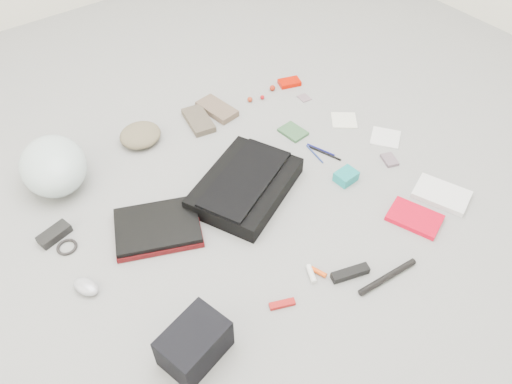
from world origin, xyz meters
TOP-DOWN VIEW (x-y plane):
  - ground_plane at (0.00, 0.00)m, footprint 4.00×4.00m
  - messenger_bag at (-0.01, 0.06)m, footprint 0.54×0.47m
  - bag_flap at (-0.01, 0.06)m, footprint 0.48×0.36m
  - laptop_sleeve at (-0.40, 0.10)m, footprint 0.39×0.35m
  - laptop at (-0.40, 0.10)m, footprint 0.38×0.34m
  - bike_helmet at (-0.60, 0.58)m, footprint 0.31×0.36m
  - beanie at (-0.20, 0.61)m, footprint 0.24×0.23m
  - mitten_left at (0.08, 0.56)m, footprint 0.14×0.22m
  - mitten_right at (0.20, 0.58)m, footprint 0.13×0.22m
  - power_brick at (-0.72, 0.31)m, footprint 0.13×0.09m
  - cable_coil at (-0.71, 0.23)m, footprint 0.10×0.10m
  - mouse at (-0.72, 0.02)m, footprint 0.09×0.12m
  - camera_bag at (-0.55, -0.41)m, footprint 0.24×0.19m
  - multitool at (-0.22, -0.44)m, footprint 0.09×0.06m
  - toiletry_tube_white at (-0.06, -0.41)m, footprint 0.05×0.08m
  - toiletry_tube_orange at (-0.03, -0.42)m, footprint 0.04×0.06m
  - u_lock at (0.05, -0.49)m, footprint 0.14×0.08m
  - bike_pump at (0.15, -0.58)m, footprint 0.25×0.05m
  - book_red at (0.44, -0.46)m, footprint 0.19×0.23m
  - book_white at (0.62, -0.44)m, footprint 0.21×0.25m
  - notepad at (0.39, 0.24)m, footprint 0.10×0.13m
  - pen_blue at (0.37, 0.06)m, footprint 0.03×0.13m
  - pen_black at (0.41, 0.04)m, footprint 0.06×0.15m
  - pen_navy at (0.42, 0.07)m, footprint 0.05×0.13m
  - accordion_wallet at (0.37, -0.13)m, footprint 0.09×0.08m
  - card_deck at (0.61, -0.17)m, footprint 0.08×0.09m
  - napkin_top at (0.65, 0.16)m, footprint 0.16×0.16m
  - napkin_bottom at (0.71, -0.05)m, footprint 0.18×0.18m
  - lollipop_a at (0.38, 0.55)m, footprint 0.03×0.03m
  - lollipop_b at (0.44, 0.53)m, footprint 0.02×0.02m
  - lollipop_c at (0.53, 0.56)m, footprint 0.03×0.03m
  - altoids_tin at (0.63, 0.55)m, footprint 0.12×0.10m
  - stamp_sheet at (0.61, 0.41)m, footprint 0.06×0.07m

SIDE VIEW (x-z plane):
  - ground_plane at x=0.00m, z-range 0.00..0.00m
  - stamp_sheet at x=0.61m, z-range 0.00..0.00m
  - napkin_top at x=0.65m, z-range 0.00..0.01m
  - pen_blue at x=0.37m, z-range 0.00..0.01m
  - napkin_bottom at x=0.71m, z-range 0.00..0.01m
  - pen_navy at x=0.42m, z-range 0.00..0.01m
  - pen_black at x=0.41m, z-range 0.00..0.01m
  - cable_coil at x=-0.71m, z-range 0.00..0.01m
  - multitool at x=-0.22m, z-range 0.00..0.01m
  - notepad at x=0.39m, z-range 0.00..0.01m
  - card_deck at x=0.61m, z-range 0.00..0.01m
  - toiletry_tube_orange at x=-0.03m, z-range 0.00..0.02m
  - book_red at x=0.44m, z-range 0.00..0.02m
  - toiletry_tube_white at x=-0.06m, z-range 0.00..0.02m
  - lollipop_b at x=0.44m, z-range 0.00..0.02m
  - book_white at x=0.62m, z-range 0.00..0.02m
  - laptop_sleeve at x=-0.40m, z-range 0.00..0.02m
  - altoids_tin at x=0.63m, z-range 0.00..0.02m
  - bike_pump at x=0.15m, z-range 0.00..0.02m
  - lollipop_a at x=0.38m, z-range 0.00..0.03m
  - u_lock at x=0.05m, z-range 0.00..0.03m
  - lollipop_c at x=0.53m, z-range 0.00..0.03m
  - mitten_left at x=0.08m, z-range 0.00..0.03m
  - mitten_right at x=0.20m, z-range 0.00..0.03m
  - power_brick at x=-0.72m, z-range 0.00..0.03m
  - mouse at x=-0.72m, z-range 0.00..0.04m
  - accordion_wallet at x=0.37m, z-range 0.00..0.04m
  - laptop at x=-0.40m, z-range 0.02..0.04m
  - beanie at x=-0.20m, z-range 0.00..0.07m
  - messenger_bag at x=-0.01m, z-range 0.00..0.07m
  - camera_bag at x=-0.55m, z-range 0.00..0.13m
  - bag_flap at x=-0.01m, z-range 0.07..0.09m
  - bike_helmet at x=-0.60m, z-range 0.00..0.20m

